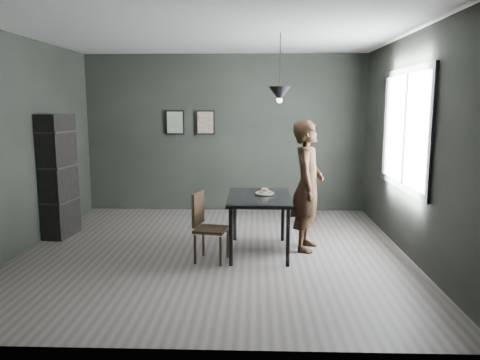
{
  "coord_description": "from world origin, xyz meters",
  "views": [
    {
      "loc": [
        0.55,
        -5.92,
        1.91
      ],
      "look_at": [
        0.35,
        0.05,
        0.95
      ],
      "focal_mm": 35.0,
      "sensor_mm": 36.0,
      "label": 1
    }
  ],
  "objects_px": {
    "cafe_table": "(259,202)",
    "pendant_lamp": "(280,94)",
    "white_plate": "(265,194)",
    "shelf_unit": "(58,176)",
    "wood_chair": "(205,222)",
    "woman": "(308,186)"
  },
  "relations": [
    {
      "from": "white_plate",
      "to": "wood_chair",
      "type": "distance_m",
      "value": 0.91
    },
    {
      "from": "white_plate",
      "to": "pendant_lamp",
      "type": "bearing_deg",
      "value": -4.0
    },
    {
      "from": "white_plate",
      "to": "shelf_unit",
      "type": "bearing_deg",
      "value": 169.19
    },
    {
      "from": "white_plate",
      "to": "pendant_lamp",
      "type": "distance_m",
      "value": 1.31
    },
    {
      "from": "cafe_table",
      "to": "woman",
      "type": "height_order",
      "value": "woman"
    },
    {
      "from": "wood_chair",
      "to": "shelf_unit",
      "type": "distance_m",
      "value": 2.52
    },
    {
      "from": "shelf_unit",
      "to": "cafe_table",
      "type": "bearing_deg",
      "value": -6.2
    },
    {
      "from": "woman",
      "to": "pendant_lamp",
      "type": "height_order",
      "value": "pendant_lamp"
    },
    {
      "from": "woman",
      "to": "wood_chair",
      "type": "xyz_separation_m",
      "value": [
        -1.3,
        -0.52,
        -0.37
      ]
    },
    {
      "from": "white_plate",
      "to": "woman",
      "type": "height_order",
      "value": "woman"
    },
    {
      "from": "cafe_table",
      "to": "pendant_lamp",
      "type": "height_order",
      "value": "pendant_lamp"
    },
    {
      "from": "cafe_table",
      "to": "wood_chair",
      "type": "bearing_deg",
      "value": -151.79
    },
    {
      "from": "cafe_table",
      "to": "shelf_unit",
      "type": "bearing_deg",
      "value": 166.82
    },
    {
      "from": "cafe_table",
      "to": "pendant_lamp",
      "type": "relative_size",
      "value": 1.39
    },
    {
      "from": "white_plate",
      "to": "wood_chair",
      "type": "relative_size",
      "value": 0.27
    },
    {
      "from": "cafe_table",
      "to": "wood_chair",
      "type": "relative_size",
      "value": 1.39
    },
    {
      "from": "pendant_lamp",
      "to": "wood_chair",
      "type": "bearing_deg",
      "value": -153.48
    },
    {
      "from": "wood_chair",
      "to": "shelf_unit",
      "type": "bearing_deg",
      "value": 167.31
    },
    {
      "from": "wood_chair",
      "to": "white_plate",
      "type": "bearing_deg",
      "value": 44.4
    },
    {
      "from": "woman",
      "to": "shelf_unit",
      "type": "bearing_deg",
      "value": 94.6
    },
    {
      "from": "wood_chair",
      "to": "woman",
      "type": "bearing_deg",
      "value": 33.67
    },
    {
      "from": "white_plate",
      "to": "shelf_unit",
      "type": "xyz_separation_m",
      "value": [
        -2.99,
        0.57,
        0.13
      ]
    }
  ]
}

